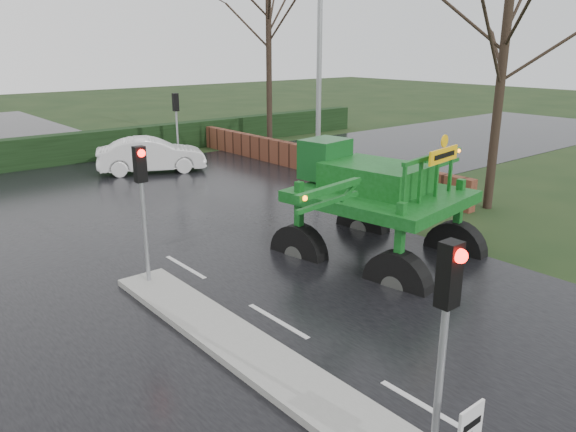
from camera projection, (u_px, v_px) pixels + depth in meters
ground at (429, 410)px, 9.26m from camera, size 140.00×140.00×0.00m
road_main at (151, 248)px, 16.62m from camera, size 14.00×80.00×0.02m
road_cross at (78, 205)px, 21.04m from camera, size 80.00×12.00×0.02m
median_island at (257, 357)px, 10.65m from camera, size 1.20×10.00×0.16m
hedge_row at (16, 154)px, 26.71m from camera, size 44.00×0.90×1.50m
brick_wall at (292, 155)px, 27.27m from camera, size 0.40×20.00×1.20m
traffic_signal_near at (446, 313)px, 6.97m from camera, size 0.26×0.33×3.52m
traffic_signal_mid at (142, 186)px, 13.22m from camera, size 0.26×0.33×3.52m
traffic_signal_far at (176, 113)px, 27.19m from camera, size 0.26×0.33×3.52m
street_light_right at (314, 38)px, 21.34m from camera, size 3.85×0.30×10.00m
tree_right_near at (503, 62)px, 19.17m from camera, size 5.60×5.60×9.64m
tree_right_far at (269, 30)px, 30.74m from camera, size 7.00×7.00×12.05m
crop_sprayer at (394, 202)px, 13.55m from camera, size 8.00×5.54×4.51m
white_sedan at (153, 172)px, 26.42m from camera, size 5.19×3.48×1.62m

